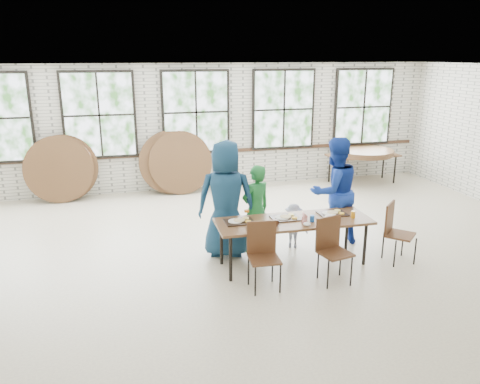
# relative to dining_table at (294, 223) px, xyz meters

# --- Properties ---
(room) EXTENTS (12.00, 12.00, 12.00)m
(room) POSITION_rel_dining_table_xyz_m (-0.68, 4.71, 1.14)
(room) COLOR beige
(room) RESTS_ON ground
(dining_table) EXTENTS (2.42, 0.86, 0.74)m
(dining_table) POSITION_rel_dining_table_xyz_m (0.00, 0.00, 0.00)
(dining_table) COLOR brown
(dining_table) RESTS_ON ground
(chair_near_left) EXTENTS (0.45, 0.44, 0.95)m
(chair_near_left) POSITION_rel_dining_table_xyz_m (-0.67, -0.55, -0.13)
(chair_near_left) COLOR #502F1A
(chair_near_left) RESTS_ON ground
(chair_near_right) EXTENTS (0.50, 0.48, 0.95)m
(chair_near_right) POSITION_rel_dining_table_xyz_m (0.34, -0.63, -0.13)
(chair_near_right) COLOR #502F1A
(chair_near_right) RESTS_ON ground
(chair_spare) EXTENTS (0.58, 0.58, 0.95)m
(chair_spare) POSITION_rel_dining_table_xyz_m (1.61, -0.26, -0.13)
(chair_spare) COLOR #502F1A
(chair_spare) RESTS_ON ground
(adult_teal) EXTENTS (1.07, 0.84, 1.91)m
(adult_teal) POSITION_rel_dining_table_xyz_m (-0.92, 0.65, 0.27)
(adult_teal) COLOR navy
(adult_teal) RESTS_ON ground
(adult_green) EXTENTS (0.63, 0.53, 1.49)m
(adult_green) POSITION_rel_dining_table_xyz_m (-0.42, 0.65, 0.05)
(adult_green) COLOR #1C6C2E
(adult_green) RESTS_ON ground
(toddler) EXTENTS (0.57, 0.44, 0.77)m
(toddler) POSITION_rel_dining_table_xyz_m (0.25, 0.65, -0.30)
(toddler) COLOR #141840
(toddler) RESTS_ON ground
(adult_blue) EXTENTS (1.02, 0.85, 1.87)m
(adult_blue) POSITION_rel_dining_table_xyz_m (0.98, 0.65, 0.25)
(adult_blue) COLOR #16359B
(adult_blue) RESTS_ON ground
(storage_table) EXTENTS (1.82, 0.81, 0.74)m
(storage_table) POSITION_rel_dining_table_xyz_m (3.51, 4.16, -0.00)
(storage_table) COLOR brown
(storage_table) RESTS_ON ground
(tabletop_clutter) EXTENTS (2.02, 0.63, 0.11)m
(tabletop_clutter) POSITION_rel_dining_table_xyz_m (0.08, -0.04, 0.08)
(tabletop_clutter) COLOR black
(tabletop_clutter) RESTS_ON dining_table
(round_tops_stacked) EXTENTS (1.50, 1.50, 0.13)m
(round_tops_stacked) POSITION_rel_dining_table_xyz_m (3.51, 4.16, 0.12)
(round_tops_stacked) COLOR brown
(round_tops_stacked) RESTS_ON storage_table
(round_tops_leaning) EXTENTS (4.21, 0.48, 1.48)m
(round_tops_leaning) POSITION_rel_dining_table_xyz_m (-2.51, 4.49, 0.05)
(round_tops_leaning) COLOR brown
(round_tops_leaning) RESTS_ON ground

